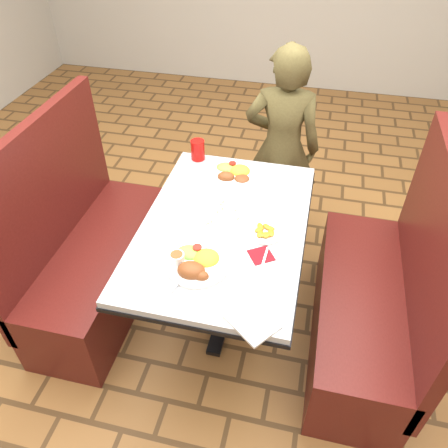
{
  "coord_description": "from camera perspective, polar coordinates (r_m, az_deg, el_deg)",
  "views": [
    {
      "loc": [
        0.37,
        -1.59,
        2.17
      ],
      "look_at": [
        0.0,
        0.0,
        0.75
      ],
      "focal_mm": 35.0,
      "sensor_mm": 36.0,
      "label": 1
    }
  ],
  "objects": [
    {
      "name": "booth_bench_right",
      "position": [
        2.47,
        18.66,
        -10.21
      ],
      "size": [
        0.47,
        1.2,
        1.17
      ],
      "color": "#581914",
      "rests_on": "ground"
    },
    {
      "name": "knife_utensil",
      "position": [
        1.93,
        -5.58,
        -6.04
      ],
      "size": [
        0.03,
        0.19,
        0.0
      ],
      "primitive_type": "cube",
      "rotation": [
        0.0,
        0.0,
        -0.09
      ],
      "color": "silver",
      "rests_on": "dining_table"
    },
    {
      "name": "maroon_napkin",
      "position": [
        2.01,
        4.87,
        -4.09
      ],
      "size": [
        0.14,
        0.14,
        0.0
      ],
      "primitive_type": "cube",
      "rotation": [
        0.0,
        0.0,
        0.57
      ],
      "color": "maroon",
      "rests_on": "dining_table"
    },
    {
      "name": "plantain_plate",
      "position": [
        2.11,
        5.33,
        -1.06
      ],
      "size": [
        0.17,
        0.17,
        0.03
      ],
      "rotation": [
        0.0,
        0.0,
        -0.1
      ],
      "color": "white",
      "rests_on": "dining_table"
    },
    {
      "name": "dining_table",
      "position": [
        2.23,
        -0.0,
        -1.87
      ],
      "size": [
        0.81,
        1.21,
        0.75
      ],
      "color": "silver",
      "rests_on": "ground"
    },
    {
      "name": "diner_person",
      "position": [
        2.91,
        7.53,
        9.77
      ],
      "size": [
        0.5,
        0.33,
        1.36
      ],
      "primitive_type": "imported",
      "rotation": [
        0.0,
        0.0,
        3.16
      ],
      "color": "brown",
      "rests_on": "ground"
    },
    {
      "name": "fork_utensil",
      "position": [
        1.89,
        -5.74,
        -7.45
      ],
      "size": [
        0.06,
        0.16,
        0.0
      ],
      "primitive_type": "cube",
      "rotation": [
        0.0,
        0.0,
        -0.32
      ],
      "color": "silver",
      "rests_on": "dining_table"
    },
    {
      "name": "paper_napkin",
      "position": [
        1.76,
        3.57,
        -12.49
      ],
      "size": [
        0.25,
        0.24,
        0.01
      ],
      "primitive_type": "cube",
      "rotation": [
        0.0,
        0.0,
        -0.65
      ],
      "color": "silver",
      "rests_on": "dining_table"
    },
    {
      "name": "spoon_utensil",
      "position": [
        2.0,
        5.37,
        -4.33
      ],
      "size": [
        0.02,
        0.13,
        0.0
      ],
      "primitive_type": "cube",
      "rotation": [
        0.0,
        0.0,
        -0.04
      ],
      "color": "silver",
      "rests_on": "dining_table"
    },
    {
      "name": "far_dinner_plate",
      "position": [
        2.48,
        1.26,
        6.85
      ],
      "size": [
        0.28,
        0.28,
        0.07
      ],
      "rotation": [
        0.0,
        0.0,
        -0.08
      ],
      "color": "white",
      "rests_on": "dining_table"
    },
    {
      "name": "lettuce_shreds",
      "position": [
        2.2,
        1.37,
        0.86
      ],
      "size": [
        0.28,
        0.32,
        0.0
      ],
      "primitive_type": null,
      "color": "#85AD45",
      "rests_on": "dining_table"
    },
    {
      "name": "red_tumbler",
      "position": [
        2.62,
        -3.45,
        9.63
      ],
      "size": [
        0.08,
        0.08,
        0.12
      ],
      "primitive_type": "cylinder",
      "color": "#BC0F0C",
      "rests_on": "dining_table"
    },
    {
      "name": "near_dinner_plate",
      "position": [
        1.94,
        -3.71,
        -4.84
      ],
      "size": [
        0.29,
        0.29,
        0.09
      ],
      "rotation": [
        0.0,
        0.0,
        -0.23
      ],
      "color": "white",
      "rests_on": "dining_table"
    },
    {
      "name": "booth_bench_left",
      "position": [
        2.7,
        -16.78,
        -4.22
      ],
      "size": [
        0.47,
        1.2,
        1.17
      ],
      "color": "#581914",
      "rests_on": "ground"
    }
  ]
}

